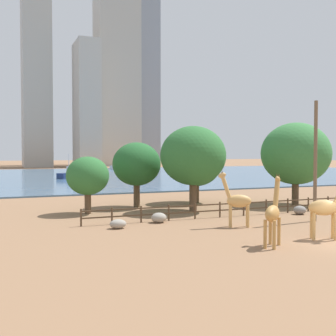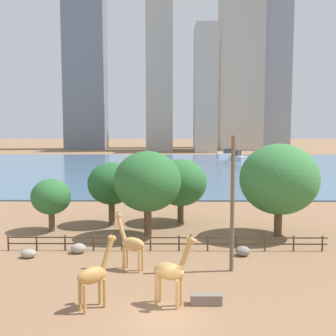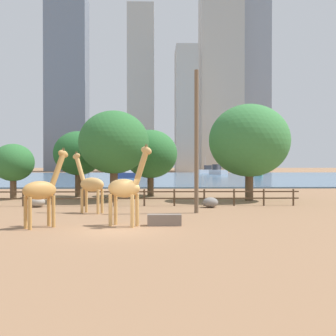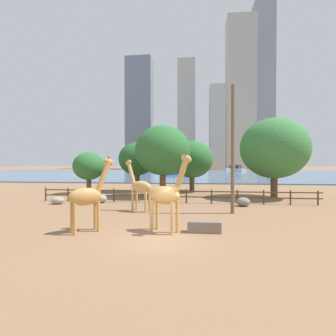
{
  "view_description": "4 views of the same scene",
  "coord_description": "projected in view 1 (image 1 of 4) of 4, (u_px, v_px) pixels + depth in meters",
  "views": [
    {
      "loc": [
        -18.76,
        -18.92,
        5.45
      ],
      "look_at": [
        -2.81,
        19.96,
        3.9
      ],
      "focal_mm": 45.0,
      "sensor_mm": 36.0,
      "label": 1
    },
    {
      "loc": [
        0.38,
        -21.46,
        10.28
      ],
      "look_at": [
        -0.03,
        24.78,
        5.49
      ],
      "focal_mm": 45.0,
      "sensor_mm": 36.0,
      "label": 2
    },
    {
      "loc": [
        1.97,
        -20.58,
        3.32
      ],
      "look_at": [
        2.85,
        13.25,
        2.93
      ],
      "focal_mm": 45.0,
      "sensor_mm": 36.0,
      "label": 3
    },
    {
      "loc": [
        1.98,
        -12.45,
        3.75
      ],
      "look_at": [
        -2.18,
        24.87,
        3.04
      ],
      "focal_mm": 28.0,
      "sensor_mm": 36.0,
      "label": 4
    }
  ],
  "objects": [
    {
      "name": "giraffe_tall",
      "position": [
        273.0,
        213.0,
        24.34
      ],
      "size": [
        2.29,
        2.09,
        4.18
      ],
      "rotation": [
        0.0,
        0.0,
        0.72
      ],
      "color": "#C18C47",
      "rests_on": "ground"
    },
    {
      "name": "utility_pole",
      "position": [
        315.0,
        161.0,
        33.17
      ],
      "size": [
        0.28,
        0.28,
        9.52
      ],
      "primitive_type": "cylinder",
      "color": "brown",
      "rests_on": "ground"
    },
    {
      "name": "giraffe_companion",
      "position": [
        326.0,
        207.0,
        26.31
      ],
      "size": [
        2.6,
        1.61,
        4.34
      ],
      "rotation": [
        0.0,
        0.0,
        5.84
      ],
      "color": "tan",
      "rests_on": "ground"
    },
    {
      "name": "boulder_near_fence",
      "position": [
        300.0,
        210.0,
        37.01
      ],
      "size": [
        1.16,
        1.02,
        0.76
      ],
      "primitive_type": "ellipsoid",
      "color": "gray",
      "rests_on": "ground"
    },
    {
      "name": "harbor_water",
      "position": [
        85.0,
        176.0,
        95.99
      ],
      "size": [
        180.0,
        86.0,
        0.2
      ],
      "primitive_type": "cube",
      "color": "#476B8C",
      "rests_on": "ground"
    },
    {
      "name": "ground_plane",
      "position": [
        82.0,
        176.0,
        98.77
      ],
      "size": [
        400.0,
        400.0,
        0.0
      ],
      "primitive_type": "plane",
      "color": "#8C6647"
    },
    {
      "name": "tree_right_small",
      "position": [
        296.0,
        154.0,
        43.74
      ],
      "size": [
        7.16,
        7.16,
        8.56
      ],
      "color": "brown",
      "rests_on": "ground"
    },
    {
      "name": "skyline_block_central",
      "position": [
        36.0,
        81.0,
        156.74
      ],
      "size": [
        10.2,
        14.25,
        64.32
      ],
      "primitive_type": "cube",
      "color": "#ADA89E",
      "rests_on": "ground"
    },
    {
      "name": "skyline_tower_glass",
      "position": [
        87.0,
        105.0,
        156.85
      ],
      "size": [
        8.03,
        15.24,
        46.54
      ],
      "primitive_type": "cube",
      "color": "#B7B2A8",
      "rests_on": "ground"
    },
    {
      "name": "giraffe_young",
      "position": [
        237.0,
        201.0,
        30.7
      ],
      "size": [
        2.45,
        1.5,
        4.15
      ],
      "rotation": [
        0.0,
        0.0,
        2.7
      ],
      "color": "tan",
      "rests_on": "ground"
    },
    {
      "name": "tree_right_tall",
      "position": [
        137.0,
        164.0,
        41.83
      ],
      "size": [
        4.81,
        4.81,
        6.47
      ],
      "color": "brown",
      "rests_on": "ground"
    },
    {
      "name": "boat_ferry",
      "position": [
        119.0,
        166.0,
        133.03
      ],
      "size": [
        5.98,
        4.04,
        5.07
      ],
      "rotation": [
        0.0,
        0.0,
        3.54
      ],
      "color": "silver",
      "rests_on": "harbor_water"
    },
    {
      "name": "boat_barge",
      "position": [
        137.0,
        167.0,
        121.63
      ],
      "size": [
        4.69,
        6.77,
        5.75
      ],
      "rotation": [
        0.0,
        0.0,
        5.13
      ],
      "color": "silver",
      "rests_on": "harbor_water"
    },
    {
      "name": "tree_left_small",
      "position": [
        193.0,
        156.0,
        38.97
      ],
      "size": [
        6.11,
        6.11,
        7.9
      ],
      "color": "brown",
      "rests_on": "ground"
    },
    {
      "name": "enclosure_fence",
      "position": [
        233.0,
        207.0,
        35.85
      ],
      "size": [
        26.12,
        0.14,
        1.3
      ],
      "color": "#4C3826",
      "rests_on": "ground"
    },
    {
      "name": "skyline_tower_needle",
      "position": [
        143.0,
        47.0,
        197.02
      ],
      "size": [
        13.7,
        11.0,
        109.61
      ],
      "primitive_type": "cube",
      "color": "gray",
      "rests_on": "ground"
    },
    {
      "name": "boat_tug",
      "position": [
        182.0,
        169.0,
        111.51
      ],
      "size": [
        3.53,
        5.79,
        2.4
      ],
      "rotation": [
        0.0,
        0.0,
        1.26
      ],
      "color": "#337259",
      "rests_on": "harbor_water"
    },
    {
      "name": "tree_center_broad",
      "position": [
        88.0,
        176.0,
        37.34
      ],
      "size": [
        3.8,
        3.8,
        5.1
      ],
      "color": "brown",
      "rests_on": "ground"
    },
    {
      "name": "boulder_by_pole",
      "position": [
        159.0,
        218.0,
        32.61
      ],
      "size": [
        1.22,
        1.04,
        0.78
      ],
      "primitive_type": "ellipsoid",
      "color": "gray",
      "rests_on": "ground"
    },
    {
      "name": "boat_sailboat",
      "position": [
        70.0,
        174.0,
        85.8
      ],
      "size": [
        5.62,
        4.84,
        4.96
      ],
      "rotation": [
        0.0,
        0.0,
        3.77
      ],
      "color": "navy",
      "rests_on": "harbor_water"
    },
    {
      "name": "tree_left_large",
      "position": [
        196.0,
        164.0,
        45.44
      ],
      "size": [
        5.42,
        5.42,
        6.69
      ],
      "color": "brown",
      "rests_on": "ground"
    },
    {
      "name": "skyline_block_right",
      "position": [
        117.0,
        55.0,
        172.46
      ],
      "size": [
        16.91,
        13.47,
        90.7
      ],
      "primitive_type": "cube",
      "color": "#ADA89E",
      "rests_on": "ground"
    },
    {
      "name": "boulder_small",
      "position": [
        118.0,
        224.0,
        30.1
      ],
      "size": [
        1.21,
        0.89,
        0.67
      ],
      "primitive_type": "ellipsoid",
      "color": "gray",
      "rests_on": "ground"
    }
  ]
}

